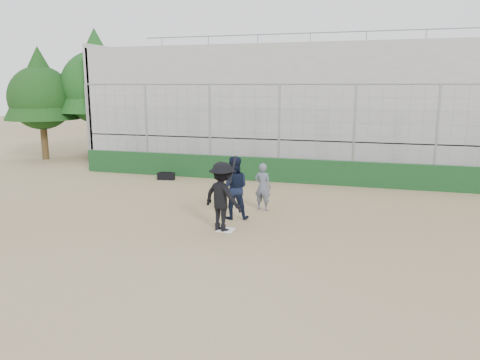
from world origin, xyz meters
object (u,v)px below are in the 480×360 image
(equipment_bag, at_px, (166,176))
(batter_at_plate, at_px, (222,197))
(umpire, at_px, (263,189))
(catcher_crouched, at_px, (234,198))

(equipment_bag, bearing_deg, batter_at_plate, -53.04)
(batter_at_plate, xyz_separation_m, umpire, (0.54, 2.43, -0.27))
(catcher_crouched, bearing_deg, umpire, 64.67)
(catcher_crouched, relative_size, umpire, 0.92)
(batter_at_plate, distance_m, catcher_crouched, 1.23)
(batter_at_plate, height_order, catcher_crouched, batter_at_plate)
(batter_at_plate, xyz_separation_m, catcher_crouched, (-0.05, 1.19, -0.33))
(batter_at_plate, bearing_deg, umpire, 77.51)
(umpire, bearing_deg, catcher_crouched, 76.20)
(umpire, relative_size, equipment_bag, 1.83)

